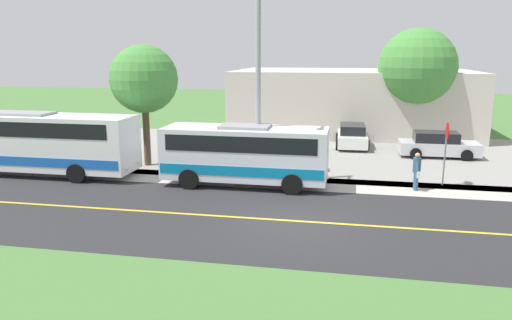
{
  "coord_description": "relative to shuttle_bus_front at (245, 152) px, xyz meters",
  "views": [
    {
      "loc": [
        16.58,
        1.85,
        5.93
      ],
      "look_at": [
        -3.5,
        -2.04,
        1.4
      ],
      "focal_mm": 34.25,
      "sensor_mm": 36.0,
      "label": 1
    }
  ],
  "objects": [
    {
      "name": "ground_plane",
      "position": [
        4.5,
        2.73,
        -1.52
      ],
      "size": [
        120.0,
        120.0,
        0.0
      ],
      "primitive_type": "plane",
      "color": "#477238"
    },
    {
      "name": "road_surface",
      "position": [
        4.5,
        2.73,
        -1.51
      ],
      "size": [
        8.0,
        100.0,
        0.01
      ],
      "primitive_type": "cube",
      "color": "#28282B",
      "rests_on": "ground"
    },
    {
      "name": "sidewalk",
      "position": [
        -0.7,
        2.73,
        -1.51
      ],
      "size": [
        2.4,
        100.0,
        0.01
      ],
      "primitive_type": "cube",
      "color": "#B2ADA3",
      "rests_on": "ground"
    },
    {
      "name": "parking_lot_surface",
      "position": [
        -7.9,
        5.73,
        -1.51
      ],
      "size": [
        14.0,
        36.0,
        0.01
      ],
      "primitive_type": "cube",
      "color": "gray",
      "rests_on": "ground"
    },
    {
      "name": "road_centre_line",
      "position": [
        4.5,
        2.73,
        -1.51
      ],
      "size": [
        0.16,
        100.0,
        0.0
      ],
      "primitive_type": "cube",
      "color": "gold",
      "rests_on": "ground"
    },
    {
      "name": "shuttle_bus_front",
      "position": [
        0.0,
        0.0,
        0.0
      ],
      "size": [
        2.65,
        7.5,
        2.75
      ],
      "color": "silver",
      "rests_on": "ground"
    },
    {
      "name": "transit_bus_rear",
      "position": [
        0.05,
        -11.37,
        0.18
      ],
      "size": [
        2.56,
        11.85,
        3.08
      ],
      "color": "white",
      "rests_on": "ground"
    },
    {
      "name": "pedestrian_with_bags",
      "position": [
        -0.56,
        7.54,
        -0.62
      ],
      "size": [
        0.72,
        0.34,
        1.67
      ],
      "color": "#335972",
      "rests_on": "ground"
    },
    {
      "name": "stop_sign",
      "position": [
        -1.6,
        8.86,
        0.45
      ],
      "size": [
        0.76,
        0.07,
        2.88
      ],
      "color": "slate",
      "rests_on": "ground"
    },
    {
      "name": "street_light_pole",
      "position": [
        -0.39,
        0.5,
        3.22
      ],
      "size": [
        1.97,
        0.24,
        8.65
      ],
      "color": "#9E9EA3",
      "rests_on": "ground"
    },
    {
      "name": "parked_car_near",
      "position": [
        -10.34,
        4.76,
        -0.83
      ],
      "size": [
        4.45,
        2.12,
        1.45
      ],
      "color": "white",
      "rests_on": "ground"
    },
    {
      "name": "parked_car_far",
      "position": [
        -8.06,
        9.63,
        -0.83
      ],
      "size": [
        2.04,
        4.41,
        1.45
      ],
      "color": "silver",
      "rests_on": "ground"
    },
    {
      "name": "tree_curbside",
      "position": [
        -2.9,
        -5.98,
        3.02
      ],
      "size": [
        3.52,
        3.52,
        6.33
      ],
      "color": "brown",
      "rests_on": "ground"
    },
    {
      "name": "tree_lot_edge",
      "position": [
        -12.9,
        8.79,
        3.43
      ],
      "size": [
        5.08,
        5.08,
        7.5
      ],
      "color": "brown",
      "rests_on": "ground"
    },
    {
      "name": "commercial_building",
      "position": [
        -16.9,
        4.7,
        0.78
      ],
      "size": [
        10.0,
        17.43,
        4.6
      ],
      "primitive_type": "cube",
      "color": "beige",
      "rests_on": "ground"
    }
  ]
}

